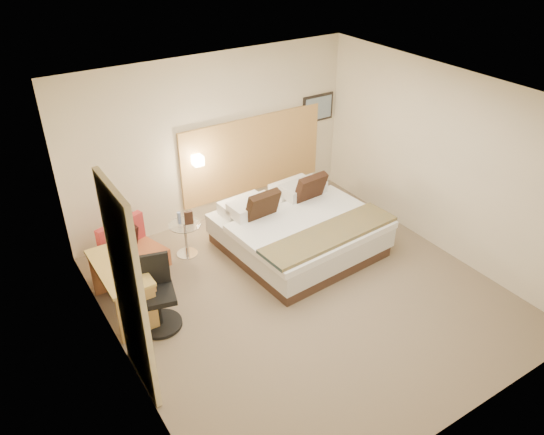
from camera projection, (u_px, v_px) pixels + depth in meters
floor at (304, 294)px, 7.17m from camera, size 4.80×5.00×0.02m
ceiling at (311, 99)px, 5.77m from camera, size 4.80×5.00×0.02m
wall_back at (213, 140)px, 8.28m from camera, size 4.80×0.02×2.70m
wall_front at (475, 327)px, 4.66m from camera, size 4.80×0.02×2.70m
wall_left at (114, 271)px, 5.35m from camera, size 0.02×5.00×2.70m
wall_right at (443, 162)px, 7.58m from camera, size 0.02×5.00×2.70m
headboard_panel at (253, 155)px, 8.78m from camera, size 2.60×0.04×1.30m
art_frame at (318, 108)px, 9.12m from camera, size 0.62×0.03×0.47m
art_canvas at (319, 108)px, 9.10m from camera, size 0.54×0.01×0.39m
lamp_arm at (196, 159)px, 8.15m from camera, size 0.02×0.12×0.02m
lamp_shade at (198, 160)px, 8.11m from camera, size 0.15×0.15×0.15m
curtain at (129, 293)px, 5.26m from camera, size 0.06×0.90×2.42m
bottle_a at (179, 218)px, 7.68m from camera, size 0.07×0.07×0.19m
menu_folder at (189, 218)px, 7.66m from camera, size 0.13×0.07×0.21m
bed at (298, 230)px, 7.93m from camera, size 2.21×2.16×1.02m
lounge_chair at (133, 254)px, 7.43m from camera, size 0.89×0.83×0.77m
side_table at (186, 238)px, 7.82m from camera, size 0.56×0.56×0.52m
desk at (122, 276)px, 6.58m from camera, size 0.53×1.15×0.72m
desk_chair at (157, 299)px, 6.47m from camera, size 0.65×0.65×0.94m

